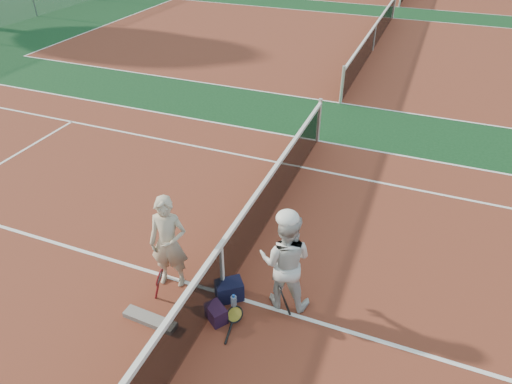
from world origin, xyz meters
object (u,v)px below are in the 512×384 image
at_px(racket_spare, 235,316).
at_px(sports_bag_navy, 229,290).
at_px(net_main, 222,270).
at_px(racket_red, 161,285).
at_px(racket_black_held, 282,302).
at_px(player_b, 286,261).
at_px(player_a, 169,243).
at_px(water_bottle, 234,304).
at_px(sports_bag_purple, 216,313).

relative_size(racket_spare, sports_bag_navy, 1.47).
bearing_deg(net_main, racket_red, -151.77).
relative_size(net_main, racket_black_held, 18.83).
bearing_deg(player_b, player_a, 1.49).
bearing_deg(sports_bag_navy, water_bottle, -51.65).
bearing_deg(racket_black_held, net_main, -40.78).
bearing_deg(racket_red, sports_bag_navy, 11.99).
relative_size(net_main, player_a, 6.85).
distance_m(racket_black_held, sports_bag_navy, 0.87).
height_order(player_b, sports_bag_navy, player_b).
relative_size(player_b, racket_black_held, 2.77).
height_order(net_main, water_bottle, net_main).
relative_size(racket_red, racket_black_held, 1.01).
distance_m(racket_black_held, sports_bag_purple, 0.96).
bearing_deg(water_bottle, racket_spare, -62.29).
xyz_separation_m(racket_spare, sports_bag_navy, (-0.25, 0.36, 0.09)).
distance_m(net_main, racket_spare, 0.69).
xyz_separation_m(net_main, racket_spare, (0.36, -0.39, -0.44)).
distance_m(player_a, player_b, 1.78).
height_order(racket_red, sports_bag_purple, racket_red).
relative_size(racket_spare, water_bottle, 1.98).
height_order(racket_spare, sports_bag_navy, sports_bag_navy).
distance_m(player_a, water_bottle, 1.33).
bearing_deg(player_a, water_bottle, -23.76).
height_order(sports_bag_purple, water_bottle, water_bottle).
xyz_separation_m(net_main, player_a, (-0.85, -0.04, 0.29)).
bearing_deg(racket_black_held, water_bottle, -22.06).
relative_size(net_main, player_b, 6.79).
relative_size(player_a, sports_bag_purple, 5.00).
xyz_separation_m(racket_red, sports_bag_purple, (0.94, -0.05, -0.16)).
bearing_deg(racket_red, racket_spare, -9.07).
distance_m(net_main, racket_black_held, 1.00).
xyz_separation_m(player_b, water_bottle, (-0.62, -0.47, -0.66)).
relative_size(player_b, sports_bag_navy, 4.00).
xyz_separation_m(sports_bag_navy, water_bottle, (0.17, -0.22, -0.01)).
xyz_separation_m(player_b, sports_bag_purple, (-0.79, -0.71, -0.68)).
xyz_separation_m(racket_red, racket_black_held, (1.79, 0.35, -0.00)).
height_order(player_a, sports_bag_navy, player_a).
distance_m(racket_red, racket_spare, 1.20).
height_order(racket_black_held, water_bottle, racket_black_held).
relative_size(net_main, racket_spare, 18.46).
bearing_deg(sports_bag_purple, water_bottle, 53.98).
bearing_deg(player_a, net_main, -10.52).
distance_m(net_main, player_b, 0.98).
bearing_deg(player_a, racket_red, -98.03).
bearing_deg(racket_black_held, racket_spare, -9.25).
distance_m(racket_spare, sports_bag_navy, 0.44).
bearing_deg(sports_bag_purple, player_a, 155.22).
bearing_deg(racket_red, sports_bag_purple, -14.65).
distance_m(sports_bag_navy, sports_bag_purple, 0.46).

